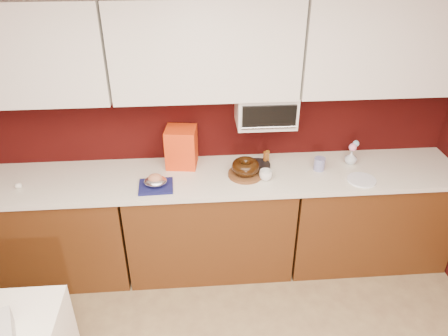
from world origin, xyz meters
TOP-DOWN VIEW (x-y plane):
  - ceiling at (0.00, 0.00)m, footprint 4.00×4.50m
  - wall_back at (0.00, 2.25)m, footprint 4.00×0.02m
  - base_cabinet_left at (-1.33, 1.94)m, footprint 1.31×0.58m
  - base_cabinet_center at (0.00, 1.94)m, footprint 1.31×0.58m
  - base_cabinet_right at (1.33, 1.94)m, footprint 1.31×0.58m
  - countertop at (0.00, 1.94)m, footprint 4.00×0.62m
  - upper_cabinet_left at (-1.33, 2.08)m, footprint 1.31×0.33m
  - upper_cabinet_center at (0.00, 2.08)m, footprint 1.31×0.33m
  - upper_cabinet_right at (1.33, 2.08)m, footprint 1.31×0.33m
  - toaster_oven at (0.45, 2.10)m, footprint 0.45×0.30m
  - toaster_oven_door at (0.45, 1.94)m, footprint 0.40×0.02m
  - toaster_oven_handle at (0.45, 1.93)m, footprint 0.42×0.02m
  - cake_base at (0.28, 1.91)m, footprint 0.35×0.35m
  - bundt_cake at (0.28, 1.91)m, footprint 0.28×0.28m
  - navy_towel at (-0.40, 1.80)m, footprint 0.26×0.22m
  - foil_ham_nest at (-0.40, 1.80)m, footprint 0.17×0.15m
  - roasted_ham at (-0.40, 1.80)m, footprint 0.12×0.11m
  - pandoro_box at (-0.21, 2.12)m, footprint 0.26×0.24m
  - dark_pan at (0.40, 2.03)m, footprint 0.26×0.26m
  - coffee_mug at (0.43, 1.84)m, footprint 0.09×0.09m
  - blue_jar at (0.88, 1.96)m, footprint 0.11×0.11m
  - flower_vase at (1.16, 2.04)m, footprint 0.10×0.10m
  - flower_pink at (1.16, 2.04)m, footprint 0.06×0.06m
  - flower_blue at (1.19, 2.06)m, footprint 0.05×0.05m
  - china_plate at (1.16, 1.77)m, footprint 0.24×0.24m
  - amber_bottle at (0.47, 2.08)m, footprint 0.05×0.05m
  - egg_right at (-1.42, 1.87)m, footprint 0.07×0.06m
  - amber_bottle_tall at (0.48, 2.09)m, footprint 0.03×0.03m

SIDE VIEW (x-z plane):
  - base_cabinet_left at x=-1.33m, z-range 0.00..0.86m
  - base_cabinet_center at x=0.00m, z-range 0.00..0.86m
  - base_cabinet_right at x=1.33m, z-range 0.00..0.86m
  - countertop at x=0.00m, z-range 0.86..0.90m
  - china_plate at x=1.16m, z-range 0.90..0.91m
  - navy_towel at x=-0.40m, z-range 0.90..0.92m
  - cake_base at x=0.28m, z-range 0.90..0.93m
  - dark_pan at x=0.40m, z-range 0.90..0.93m
  - egg_right at x=-1.42m, z-range 0.90..0.94m
  - coffee_mug at x=0.43m, z-range 0.90..1.00m
  - blue_jar at x=0.88m, z-range 0.90..1.00m
  - amber_bottle at x=0.47m, z-range 0.90..1.01m
  - foil_ham_nest at x=-0.40m, z-range 0.92..0.99m
  - amber_bottle_tall at x=0.48m, z-range 0.90..1.01m
  - flower_vase at x=1.16m, z-range 0.90..1.02m
  - roasted_ham at x=-0.40m, z-range 0.95..1.01m
  - bundt_cake at x=0.28m, z-range 0.94..1.02m
  - flower_pink at x=1.16m, z-range 1.02..1.08m
  - pandoro_box at x=-0.21m, z-range 0.90..1.22m
  - flower_blue at x=1.19m, z-range 1.04..1.10m
  - wall_back at x=0.00m, z-range 0.00..2.50m
  - toaster_oven_handle at x=0.45m, z-range 1.29..1.31m
  - toaster_oven at x=0.45m, z-range 1.25..1.50m
  - toaster_oven_door at x=0.45m, z-range 1.28..1.47m
  - upper_cabinet_left at x=-1.33m, z-range 1.50..2.20m
  - upper_cabinet_center at x=0.00m, z-range 1.50..2.20m
  - upper_cabinet_right at x=1.33m, z-range 1.50..2.20m
  - ceiling at x=0.00m, z-range 2.49..2.51m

